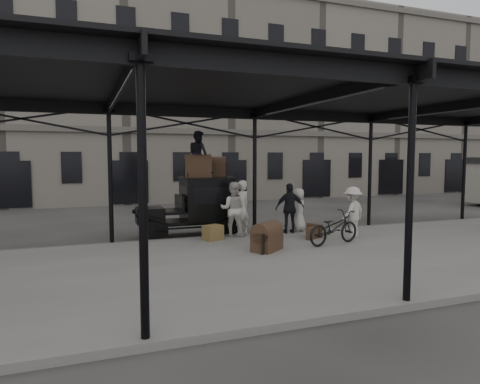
% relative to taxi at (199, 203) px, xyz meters
% --- Properties ---
extents(ground, '(120.00, 120.00, 0.00)m').
position_rel_taxi_xyz_m(ground, '(1.83, -2.97, -1.20)').
color(ground, '#383533').
rests_on(ground, ground).
extents(platform, '(28.00, 8.00, 0.15)m').
position_rel_taxi_xyz_m(platform, '(1.83, -4.97, -1.13)').
color(platform, slate).
rests_on(platform, ground).
extents(canopy, '(22.50, 9.00, 4.74)m').
position_rel_taxi_xyz_m(canopy, '(1.83, -4.69, 3.39)').
color(canopy, black).
rests_on(canopy, ground).
extents(building_frontage, '(64.00, 8.00, 14.00)m').
position_rel_taxi_xyz_m(building_frontage, '(1.83, 15.03, 5.80)').
color(building_frontage, slate).
rests_on(building_frontage, ground).
extents(taxi, '(3.65, 1.55, 2.18)m').
position_rel_taxi_xyz_m(taxi, '(0.00, 0.00, 0.00)').
color(taxi, black).
rests_on(taxi, ground).
extents(porter_left, '(0.83, 0.70, 1.95)m').
position_rel_taxi_xyz_m(porter_left, '(1.24, -1.17, -0.08)').
color(porter_left, beige).
rests_on(porter_left, platform).
extents(porter_midleft, '(1.15, 1.06, 1.90)m').
position_rel_taxi_xyz_m(porter_midleft, '(0.90, -1.27, -0.10)').
color(porter_midleft, beige).
rests_on(porter_midleft, platform).
extents(porter_centre, '(0.93, 0.85, 1.60)m').
position_rel_taxi_xyz_m(porter_centre, '(3.52, -1.17, -0.25)').
color(porter_centre, beige).
rests_on(porter_centre, platform).
extents(porter_official, '(1.14, 0.66, 1.82)m').
position_rel_taxi_xyz_m(porter_official, '(3.03, -1.43, -0.15)').
color(porter_official, black).
rests_on(porter_official, platform).
extents(porter_right, '(1.30, 1.07, 1.75)m').
position_rel_taxi_xyz_m(porter_right, '(4.65, -2.95, -0.18)').
color(porter_right, beige).
rests_on(porter_right, platform).
extents(bicycle, '(2.13, 1.14, 1.06)m').
position_rel_taxi_xyz_m(bicycle, '(3.41, -3.72, -0.52)').
color(bicycle, black).
rests_on(bicycle, platform).
extents(porter_roof, '(0.87, 0.98, 1.68)m').
position_rel_taxi_xyz_m(porter_roof, '(-0.03, -0.10, 1.82)').
color(porter_roof, black).
rests_on(porter_roof, taxi).
extents(steamer_trunk_roof_near, '(1.02, 0.72, 0.69)m').
position_rel_taxi_xyz_m(steamer_trunk_roof_near, '(-0.08, -0.25, 1.32)').
color(steamer_trunk_roof_near, '#4E3224').
rests_on(steamer_trunk_roof_near, taxi).
extents(steamer_trunk_roof_far, '(0.97, 0.76, 0.62)m').
position_rel_taxi_xyz_m(steamer_trunk_roof_far, '(0.67, 0.20, 1.29)').
color(steamer_trunk_roof_far, '#4E3224').
rests_on(steamer_trunk_roof_far, taxi).
extents(steamer_trunk_platform, '(1.14, 1.07, 0.72)m').
position_rel_taxi_xyz_m(steamer_trunk_platform, '(1.07, -3.80, -0.69)').
color(steamer_trunk_platform, '#4E3224').
rests_on(steamer_trunk_platform, platform).
extents(wicker_hamper, '(0.72, 0.64, 0.50)m').
position_rel_taxi_xyz_m(wicker_hamper, '(0.02, -1.72, -0.80)').
color(wicker_hamper, olive).
rests_on(wicker_hamper, platform).
extents(suitcase_upright, '(0.36, 0.61, 0.45)m').
position_rel_taxi_xyz_m(suitcase_upright, '(3.50, -2.37, -0.83)').
color(suitcase_upright, '#4E3224').
rests_on(suitcase_upright, platform).
extents(suitcase_flat, '(0.59, 0.43, 0.40)m').
position_rel_taxi_xyz_m(suitcase_flat, '(3.22, -2.72, -0.85)').
color(suitcase_flat, '#4E3224').
rests_on(suitcase_flat, platform).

